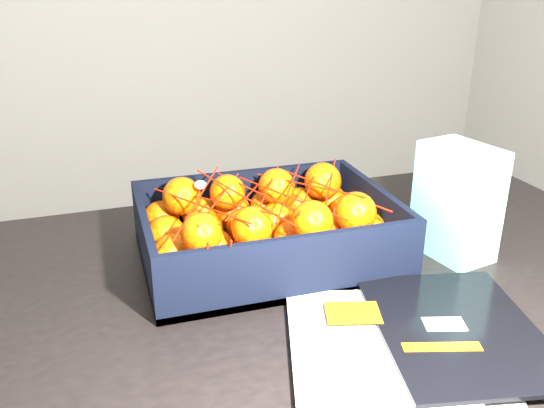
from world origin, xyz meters
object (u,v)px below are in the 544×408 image
object	(u,v)px
table	(331,326)
retail_carton	(457,202)
magazine_stack	(418,339)
produce_crate	(267,240)

from	to	relation	value
table	retail_carton	bearing A→B (deg)	3.10
table	magazine_stack	distance (m)	0.23
magazine_stack	produce_crate	distance (m)	0.32
produce_crate	retail_carton	size ratio (longest dim) A/B	2.15
magazine_stack	produce_crate	bearing A→B (deg)	111.21
table	magazine_stack	world-z (taller)	magazine_stack
produce_crate	retail_carton	xyz separation A→B (m)	(0.31, -0.08, 0.07)
table	produce_crate	size ratio (longest dim) A/B	2.92
table	retail_carton	size ratio (longest dim) A/B	6.27
table	produce_crate	distance (m)	0.18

